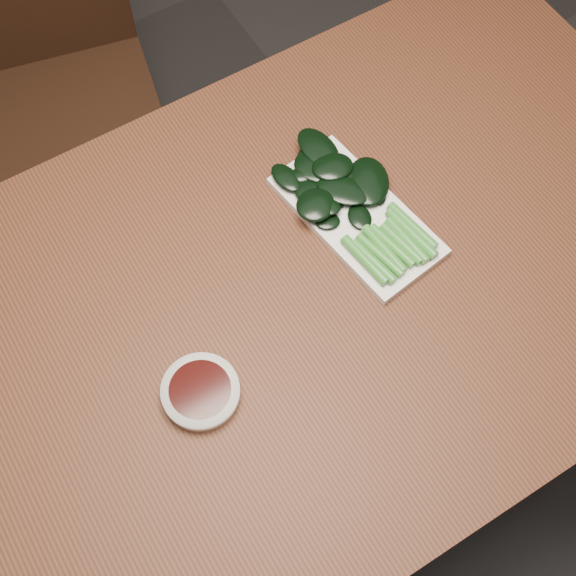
{
  "coord_description": "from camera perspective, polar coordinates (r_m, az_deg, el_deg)",
  "views": [
    {
      "loc": [
        -0.25,
        -0.43,
        1.78
      ],
      "look_at": [
        0.02,
        0.01,
        0.76
      ],
      "focal_mm": 50.0,
      "sensor_mm": 36.0,
      "label": 1
    }
  ],
  "objects": [
    {
      "name": "chair_far",
      "position": [
        1.78,
        -17.18,
        13.32
      ],
      "size": [
        0.54,
        0.54,
        0.89
      ],
      "rotation": [
        0.0,
        0.0,
        -0.23
      ],
      "color": "black",
      "rests_on": "ground"
    },
    {
      "name": "sauce_bowl",
      "position": [
        1.08,
        -6.23,
        -7.36
      ],
      "size": [
        0.11,
        0.11,
        0.02
      ],
      "color": "white",
      "rests_on": "table"
    },
    {
      "name": "gai_lan",
      "position": [
        1.21,
        4.17,
        6.55
      ],
      "size": [
        0.18,
        0.29,
        0.02
      ],
      "color": "#3E892F",
      "rests_on": "serving_plate"
    },
    {
      "name": "table",
      "position": [
        1.21,
        -0.46,
        -2.39
      ],
      "size": [
        1.4,
        0.8,
        0.75
      ],
      "color": "#4E2716",
      "rests_on": "ground"
    },
    {
      "name": "serving_plate",
      "position": [
        1.21,
        4.9,
        5.11
      ],
      "size": [
        0.17,
        0.28,
        0.01
      ],
      "rotation": [
        0.0,
        0.0,
        0.13
      ],
      "color": "white",
      "rests_on": "table"
    },
    {
      "name": "ground",
      "position": [
        1.85,
        -0.3,
        -11.08
      ],
      "size": [
        6.0,
        6.0,
        0.0
      ],
      "primitive_type": "plane",
      "color": "#292726",
      "rests_on": "ground"
    }
  ]
}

